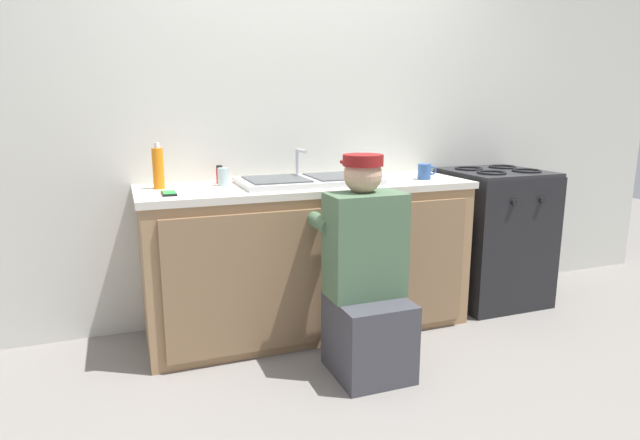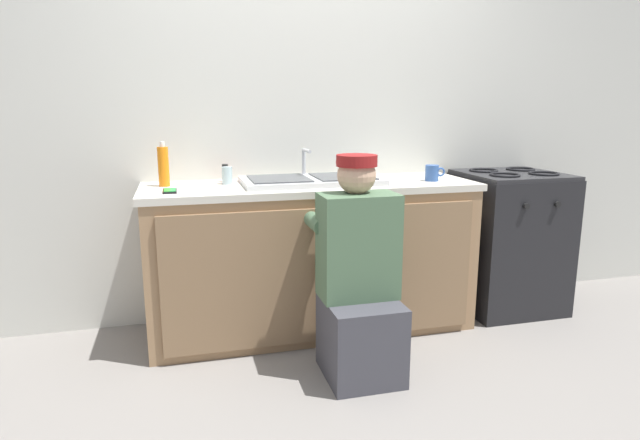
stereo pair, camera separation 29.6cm
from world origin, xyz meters
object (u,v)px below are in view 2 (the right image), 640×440
at_px(coffee_mug, 432,173).
at_px(soap_bottle_orange, 163,166).
at_px(sink_double_basin, 311,180).
at_px(stove_range, 508,241).
at_px(spice_bottle_red, 225,173).
at_px(water_glass, 227,175).
at_px(plumber_person, 359,286).
at_px(cell_phone, 170,191).

bearing_deg(coffee_mug, soap_bottle_orange, 173.10).
bearing_deg(soap_bottle_orange, coffee_mug, -6.90).
relative_size(sink_double_basin, soap_bottle_orange, 3.20).
distance_m(stove_range, spice_bottle_red, 1.89).
distance_m(water_glass, coffee_mug, 1.22).
distance_m(stove_range, soap_bottle_orange, 2.24).
bearing_deg(plumber_person, cell_phone, 150.68).
bearing_deg(plumber_person, soap_bottle_orange, 142.12).
bearing_deg(water_glass, cell_phone, -146.89).
bearing_deg(spice_bottle_red, coffee_mug, -12.86).
relative_size(sink_double_basin, plumber_person, 0.72).
height_order(stove_range, plumber_person, plumber_person).
height_order(sink_double_basin, coffee_mug, sink_double_basin).
height_order(coffee_mug, soap_bottle_orange, soap_bottle_orange).
height_order(sink_double_basin, plumber_person, plumber_person).
xyz_separation_m(sink_double_basin, cell_phone, (-0.79, -0.12, -0.01)).
relative_size(sink_double_basin, cell_phone, 5.71).
bearing_deg(cell_phone, coffee_mug, 1.02).
bearing_deg(soap_bottle_orange, stove_range, -2.51).
relative_size(water_glass, coffee_mug, 0.79).
distance_m(water_glass, cell_phone, 0.38).
xyz_separation_m(stove_range, soap_bottle_orange, (-2.17, 0.10, 0.55)).
xyz_separation_m(plumber_person, water_glass, (-0.57, 0.70, 0.48)).
height_order(sink_double_basin, stove_range, sink_double_basin).
xyz_separation_m(sink_double_basin, spice_bottle_red, (-0.48, 0.18, 0.03)).
bearing_deg(spice_bottle_red, plumber_person, -54.56).
bearing_deg(coffee_mug, stove_range, 8.52).
bearing_deg(cell_phone, water_glass, 33.11).
xyz_separation_m(plumber_person, cell_phone, (-0.88, 0.50, 0.44)).
bearing_deg(soap_bottle_orange, plumber_person, -37.88).
bearing_deg(stove_range, cell_phone, -176.80).
distance_m(cell_phone, soap_bottle_orange, 0.24).
bearing_deg(stove_range, sink_double_basin, 179.91).
bearing_deg(sink_double_basin, cell_phone, -171.29).
distance_m(sink_double_basin, plumber_person, 0.77).
distance_m(spice_bottle_red, cell_phone, 0.44).
relative_size(sink_double_basin, coffee_mug, 6.35).
height_order(water_glass, spice_bottle_red, spice_bottle_red).
relative_size(stove_range, plumber_person, 0.84).
height_order(plumber_person, coffee_mug, plumber_person).
bearing_deg(spice_bottle_red, sink_double_basin, -20.63).
bearing_deg(cell_phone, soap_bottle_orange, 98.02).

